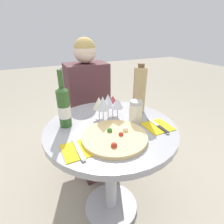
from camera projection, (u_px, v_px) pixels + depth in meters
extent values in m
plane|color=#9E937F|center=(111.00, 206.00, 1.35)|extent=(12.00, 12.00, 0.00)
cylinder|color=#B2B2B7|center=(111.00, 205.00, 1.35)|extent=(0.39, 0.39, 0.02)
cylinder|color=#B2B2B7|center=(111.00, 172.00, 1.20)|extent=(0.08, 0.08, 0.66)
cylinder|color=#9E9EA3|center=(111.00, 128.00, 1.05)|extent=(0.78, 0.78, 0.04)
cylinder|color=silver|center=(92.00, 156.00, 1.87)|extent=(0.33, 0.33, 0.01)
cylinder|color=silver|center=(90.00, 140.00, 1.78)|extent=(0.06, 0.06, 0.43)
cube|color=silver|center=(89.00, 120.00, 1.68)|extent=(0.37, 0.37, 0.03)
cube|color=silver|center=(82.00, 90.00, 1.71)|extent=(0.37, 0.02, 0.47)
cube|color=#512D33|center=(96.00, 148.00, 1.63)|extent=(0.30, 0.35, 0.46)
cube|color=#512D33|center=(87.00, 93.00, 1.56)|extent=(0.35, 0.23, 0.52)
sphere|color=beige|center=(85.00, 52.00, 1.41)|extent=(0.18, 0.18, 0.18)
sphere|color=tan|center=(85.00, 49.00, 1.40)|extent=(0.18, 0.18, 0.18)
cylinder|color=#E5C17F|center=(114.00, 137.00, 0.92)|extent=(0.35, 0.35, 0.02)
sphere|color=#336B28|center=(110.00, 130.00, 0.95)|extent=(0.03, 0.03, 0.03)
sphere|color=#B22D1E|center=(114.00, 145.00, 0.82)|extent=(0.03, 0.03, 0.03)
sphere|color=#B22D1E|center=(121.00, 134.00, 0.91)|extent=(0.03, 0.03, 0.03)
sphere|color=beige|center=(125.00, 130.00, 0.95)|extent=(0.03, 0.03, 0.03)
cylinder|color=#2D5623|center=(64.00, 109.00, 1.00)|extent=(0.07, 0.07, 0.22)
cone|color=#2D5623|center=(61.00, 88.00, 0.95)|extent=(0.07, 0.07, 0.02)
cylinder|color=#2D5623|center=(60.00, 78.00, 0.92)|extent=(0.03, 0.03, 0.09)
cylinder|color=silver|center=(65.00, 112.00, 1.01)|extent=(0.07, 0.07, 0.07)
cylinder|color=tan|center=(139.00, 91.00, 1.16)|extent=(0.08, 0.08, 0.31)
cylinder|color=brown|center=(141.00, 65.00, 1.09)|extent=(0.04, 0.04, 0.02)
cylinder|color=silver|center=(136.00, 113.00, 1.06)|extent=(0.08, 0.08, 0.12)
cylinder|color=#B2B2B7|center=(136.00, 103.00, 1.03)|extent=(0.07, 0.07, 0.02)
cylinder|color=silver|center=(99.00, 118.00, 1.13)|extent=(0.06, 0.06, 0.00)
cylinder|color=silver|center=(99.00, 113.00, 1.12)|extent=(0.01, 0.01, 0.06)
cone|color=beige|center=(99.00, 103.00, 1.09)|extent=(0.08, 0.08, 0.08)
cylinder|color=silver|center=(108.00, 118.00, 1.12)|extent=(0.06, 0.06, 0.00)
cylinder|color=silver|center=(108.00, 112.00, 1.11)|extent=(0.01, 0.01, 0.08)
cone|color=silver|center=(108.00, 100.00, 1.07)|extent=(0.07, 0.07, 0.08)
cylinder|color=silver|center=(103.00, 122.00, 1.08)|extent=(0.06, 0.06, 0.00)
cylinder|color=silver|center=(103.00, 116.00, 1.06)|extent=(0.01, 0.01, 0.08)
cone|color=silver|center=(103.00, 103.00, 1.02)|extent=(0.07, 0.07, 0.08)
cylinder|color=silver|center=(117.00, 119.00, 1.11)|extent=(0.06, 0.06, 0.00)
cylinder|color=silver|center=(117.00, 113.00, 1.10)|extent=(0.01, 0.01, 0.08)
cone|color=silver|center=(117.00, 103.00, 1.07)|extent=(0.08, 0.08, 0.06)
cylinder|color=silver|center=(113.00, 115.00, 1.17)|extent=(0.06, 0.06, 0.00)
cylinder|color=silver|center=(113.00, 110.00, 1.15)|extent=(0.01, 0.01, 0.07)
cone|color=#9E383D|center=(113.00, 101.00, 1.12)|extent=(0.08, 0.08, 0.06)
cube|color=gold|center=(78.00, 150.00, 0.83)|extent=(0.15, 0.15, 0.00)
cube|color=silver|center=(78.00, 149.00, 0.83)|extent=(0.02, 0.19, 0.00)
cube|color=silver|center=(81.00, 154.00, 0.79)|extent=(0.02, 0.09, 0.00)
cube|color=gold|center=(158.00, 126.00, 1.03)|extent=(0.15, 0.15, 0.00)
cube|color=silver|center=(158.00, 126.00, 1.03)|extent=(0.02, 0.19, 0.00)
cube|color=black|center=(163.00, 129.00, 0.99)|extent=(0.02, 0.09, 0.00)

